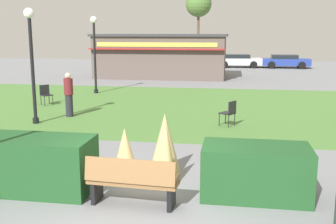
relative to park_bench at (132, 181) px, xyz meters
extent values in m
plane|color=slate|center=(0.13, 0.03, -0.48)|extent=(80.00, 80.00, 0.00)
cube|color=#4C7A38|center=(0.13, 10.41, -0.48)|extent=(36.00, 12.00, 0.01)
cube|color=olive|center=(0.00, 0.07, -0.03)|extent=(1.73, 0.58, 0.06)
cube|color=olive|center=(-0.01, -0.15, 0.25)|extent=(1.70, 0.23, 0.44)
cube|color=black|center=(-0.72, 0.11, -0.26)|extent=(0.11, 0.44, 0.45)
cube|color=black|center=(0.73, 0.02, -0.26)|extent=(0.11, 0.44, 0.45)
cube|color=olive|center=(-0.80, 0.12, 0.09)|extent=(0.09, 0.44, 0.06)
cube|color=olive|center=(0.81, 0.02, 0.09)|extent=(0.09, 0.44, 0.06)
cube|color=#1E4C23|center=(-2.34, 0.42, 0.08)|extent=(2.76, 1.10, 1.12)
cube|color=#1E4C23|center=(2.28, 0.82, 0.03)|extent=(2.08, 1.10, 1.03)
cone|color=tan|center=(0.29, 1.90, 0.22)|extent=(0.73, 0.73, 1.40)
cone|color=tan|center=(0.43, 1.20, 0.19)|extent=(0.51, 0.51, 1.34)
cone|color=tan|center=(-0.48, 1.28, 0.11)|extent=(0.66, 0.66, 1.17)
cylinder|color=black|center=(-5.12, 6.25, -0.38)|extent=(0.22, 0.22, 0.20)
cylinder|color=black|center=(-5.12, 6.25, 1.35)|extent=(0.12, 0.12, 3.67)
sphere|color=white|center=(-5.12, 6.25, 3.34)|extent=(0.36, 0.36, 0.36)
cylinder|color=black|center=(-5.42, 13.60, -0.38)|extent=(0.22, 0.22, 0.20)
cylinder|color=black|center=(-5.42, 13.60, 1.35)|extent=(0.12, 0.12, 3.67)
sphere|color=white|center=(-5.42, 13.60, 3.34)|extent=(0.36, 0.36, 0.36)
cube|color=#594C47|center=(-3.35, 22.00, 0.97)|extent=(9.02, 4.46, 2.90)
cube|color=#333338|center=(-3.35, 22.00, 2.50)|extent=(9.32, 4.76, 0.16)
cube|color=maroon|center=(-3.35, 19.59, 1.61)|extent=(9.12, 0.36, 0.08)
cube|color=#D8CC4C|center=(-3.35, 19.75, 1.90)|extent=(8.12, 0.04, 0.28)
cube|color=black|center=(1.62, 6.93, -0.03)|extent=(0.61, 0.61, 0.04)
cube|color=black|center=(1.78, 6.82, 0.19)|extent=(0.27, 0.39, 0.44)
cylinder|color=black|center=(1.56, 7.19, -0.26)|extent=(0.03, 0.03, 0.45)
cylinder|color=black|center=(1.35, 6.87, -0.26)|extent=(0.03, 0.03, 0.45)
cylinder|color=black|center=(1.88, 6.99, -0.26)|extent=(0.03, 0.03, 0.45)
cylinder|color=black|center=(1.67, 6.67, -0.26)|extent=(0.03, 0.03, 0.45)
cube|color=black|center=(-6.38, 9.78, -0.03)|extent=(0.62, 0.62, 0.04)
cube|color=black|center=(-6.53, 9.91, 0.19)|extent=(0.32, 0.36, 0.44)
cylinder|color=black|center=(-6.36, 9.51, -0.26)|extent=(0.03, 0.03, 0.45)
cylinder|color=black|center=(-6.11, 9.80, -0.26)|extent=(0.03, 0.03, 0.45)
cylinder|color=black|center=(-6.65, 9.76, -0.26)|extent=(0.03, 0.03, 0.45)
cylinder|color=black|center=(-6.40, 10.04, -0.26)|extent=(0.03, 0.03, 0.45)
cylinder|color=#23232D|center=(-4.39, 7.57, -0.06)|extent=(0.28, 0.28, 0.85)
cylinder|color=maroon|center=(-4.39, 7.57, 0.68)|extent=(0.34, 0.34, 0.62)
sphere|color=beige|center=(-4.39, 7.57, 1.10)|extent=(0.22, 0.22, 0.22)
cube|color=black|center=(-3.23, 31.18, 0.07)|extent=(4.27, 1.96, 0.60)
cube|color=black|center=(-3.38, 31.18, 0.50)|extent=(2.37, 1.67, 0.44)
cylinder|color=black|center=(-1.96, 32.15, -0.16)|extent=(0.65, 0.24, 0.64)
cylinder|color=black|center=(-1.89, 30.31, -0.16)|extent=(0.65, 0.24, 0.64)
cylinder|color=black|center=(-4.56, 32.05, -0.16)|extent=(0.65, 0.24, 0.64)
cylinder|color=black|center=(-4.49, 30.21, -0.16)|extent=(0.65, 0.24, 0.64)
cube|color=silver|center=(2.19, 31.18, 0.07)|extent=(4.30, 2.06, 0.60)
cube|color=black|center=(2.04, 31.17, 0.50)|extent=(2.40, 1.72, 0.44)
cylinder|color=black|center=(3.43, 32.18, -0.16)|extent=(0.65, 0.26, 0.64)
cylinder|color=black|center=(3.54, 30.34, -0.16)|extent=(0.65, 0.26, 0.64)
cylinder|color=black|center=(0.83, 32.02, -0.16)|extent=(0.65, 0.26, 0.64)
cylinder|color=black|center=(0.94, 30.18, -0.16)|extent=(0.65, 0.26, 0.64)
cube|color=navy|center=(6.43, 31.18, 0.07)|extent=(4.22, 1.85, 0.60)
cube|color=black|center=(6.28, 31.18, 0.50)|extent=(2.33, 1.61, 0.44)
cylinder|color=black|center=(7.74, 32.08, -0.16)|extent=(0.64, 0.23, 0.64)
cylinder|color=black|center=(7.72, 30.25, -0.16)|extent=(0.64, 0.23, 0.64)
cylinder|color=black|center=(5.14, 32.12, -0.16)|extent=(0.64, 0.23, 0.64)
cylinder|color=black|center=(5.11, 30.28, -0.16)|extent=(0.64, 0.23, 0.64)
cylinder|color=brown|center=(-2.16, 37.92, 2.06)|extent=(0.28, 0.28, 5.09)
sphere|color=#4C7233|center=(-2.16, 37.92, 5.71)|extent=(2.80, 2.80, 2.80)
camera|label=1|loc=(1.79, -6.90, 2.71)|focal=43.32mm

